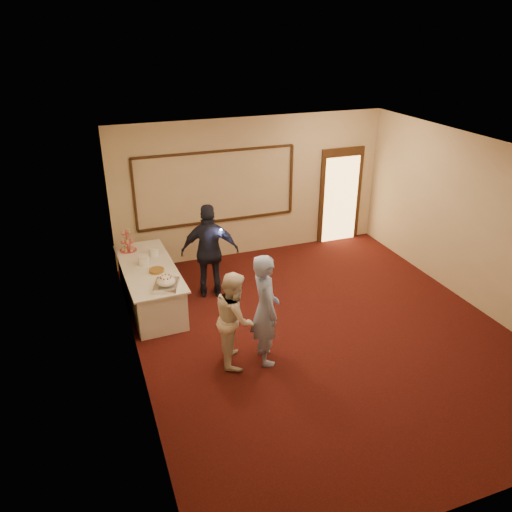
{
  "coord_description": "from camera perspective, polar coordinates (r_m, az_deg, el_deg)",
  "views": [
    {
      "loc": [
        -3.48,
        -6.22,
        4.73
      ],
      "look_at": [
        -0.86,
        0.92,
        1.15
      ],
      "focal_mm": 35.0,
      "sensor_mm": 36.0,
      "label": 1
    }
  ],
  "objects": [
    {
      "name": "man",
      "position": [
        7.39,
        1.07,
        -6.13
      ],
      "size": [
        0.47,
        0.67,
        1.77
      ],
      "primitive_type": "imported",
      "rotation": [
        0.0,
        0.0,
        1.5
      ],
      "color": "#95AAE8",
      "rests_on": "floor"
    },
    {
      "name": "plate_stack_b",
      "position": [
        9.47,
        -11.61,
        0.49
      ],
      "size": [
        0.19,
        0.19,
        0.16
      ],
      "color": "white",
      "rests_on": "buffet_table"
    },
    {
      "name": "doorway",
      "position": [
        11.78,
        9.61,
        6.78
      ],
      "size": [
        1.05,
        0.07,
        2.2
      ],
      "color": "#33210F",
      "rests_on": "floor"
    },
    {
      "name": "woman",
      "position": [
        7.46,
        -2.44,
        -7.09
      ],
      "size": [
        0.72,
        0.84,
        1.5
      ],
      "primitive_type": "imported",
      "rotation": [
        0.0,
        0.0,
        1.34
      ],
      "color": "white",
      "rests_on": "floor"
    },
    {
      "name": "plate_stack_a",
      "position": [
        9.16,
        -12.71,
        -0.49
      ],
      "size": [
        0.2,
        0.2,
        0.17
      ],
      "color": "white",
      "rests_on": "buffet_table"
    },
    {
      "name": "tart",
      "position": [
        8.86,
        -11.29,
        -1.67
      ],
      "size": [
        0.3,
        0.3,
        0.06
      ],
      "color": "white",
      "rests_on": "buffet_table"
    },
    {
      "name": "wall_molding",
      "position": [
        10.53,
        -4.52,
        7.83
      ],
      "size": [
        3.45,
        0.04,
        1.55
      ],
      "color": "#33210F",
      "rests_on": "room_walls"
    },
    {
      "name": "guest",
      "position": [
        9.19,
        -5.28,
        0.52
      ],
      "size": [
        1.14,
        0.7,
        1.81
      ],
      "primitive_type": "imported",
      "rotation": [
        0.0,
        0.0,
        2.89
      ],
      "color": "black",
      "rests_on": "floor"
    },
    {
      "name": "room_walls",
      "position": [
        7.63,
        8.5,
        4.15
      ],
      "size": [
        6.04,
        7.04,
        3.02
      ],
      "color": "beige",
      "rests_on": "floor"
    },
    {
      "name": "floor",
      "position": [
        8.55,
        7.64,
        -8.61
      ],
      "size": [
        7.0,
        7.0,
        0.0
      ],
      "primitive_type": "plane",
      "color": "black",
      "rests_on": "ground"
    },
    {
      "name": "cupcake_stand",
      "position": [
        9.77,
        -14.5,
        1.53
      ],
      "size": [
        0.32,
        0.32,
        0.47
      ],
      "color": "#C2444C",
      "rests_on": "buffet_table"
    },
    {
      "name": "pavlova_tray",
      "position": [
        8.32,
        -10.22,
        -3.03
      ],
      "size": [
        0.5,
        0.59,
        0.19
      ],
      "color": "silver",
      "rests_on": "buffet_table"
    },
    {
      "name": "camera_flash",
      "position": [
        8.96,
        -4.19,
        2.96
      ],
      "size": [
        0.08,
        0.05,
        0.05
      ],
      "primitive_type": "cube",
      "rotation": [
        0.0,
        0.0,
        0.19
      ],
      "color": "white",
      "rests_on": "guest"
    },
    {
      "name": "buffet_table",
      "position": [
        9.27,
        -11.99,
        -3.33
      ],
      "size": [
        1.0,
        2.39,
        0.77
      ],
      "color": "silver",
      "rests_on": "floor"
    }
  ]
}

